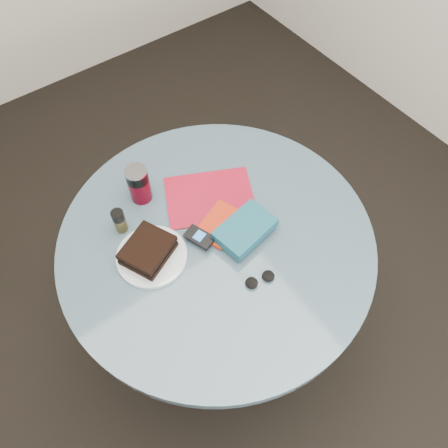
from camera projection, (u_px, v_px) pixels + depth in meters
ground at (219, 322)px, 2.00m from camera, size 4.00×4.00×0.00m
table at (217, 262)px, 1.51m from camera, size 1.00×1.00×0.75m
plate at (152, 256)px, 1.33m from camera, size 0.25×0.25×0.01m
sandwich at (148, 250)px, 1.30m from camera, size 0.18×0.17×0.05m
soda_can at (139, 184)px, 1.40m from camera, size 0.08×0.08×0.13m
pepper_grinder at (120, 221)px, 1.35m from camera, size 0.05×0.05×0.09m
magazine at (210, 197)px, 1.46m from camera, size 0.35×0.32×0.01m
red_book at (220, 224)px, 1.39m from camera, size 0.18×0.15×0.01m
novel at (245, 229)px, 1.35m from camera, size 0.20×0.15×0.04m
mp3_player at (199, 237)px, 1.34m from camera, size 0.08×0.10×0.02m
headphones at (260, 279)px, 1.28m from camera, size 0.10×0.06×0.02m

